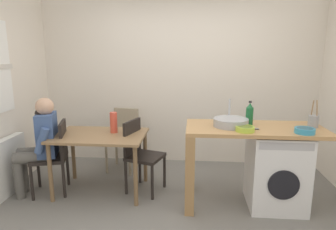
{
  "coord_description": "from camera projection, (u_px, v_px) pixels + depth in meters",
  "views": [
    {
      "loc": [
        0.24,
        -2.85,
        1.72
      ],
      "look_at": [
        -0.05,
        0.45,
        1.02
      ],
      "focal_mm": 31.62,
      "sensor_mm": 36.0,
      "label": 1
    }
  ],
  "objects": [
    {
      "name": "ground_plane",
      "position": [
        169.0,
        217.0,
        3.16
      ],
      "size": [
        5.46,
        5.46,
        0.0
      ],
      "primitive_type": "plane",
      "color": "slate"
    },
    {
      "name": "sink_basin",
      "position": [
        231.0,
        122.0,
        3.26
      ],
      "size": [
        0.38,
        0.38,
        0.09
      ],
      "primitive_type": "cylinder",
      "color": "#9EA0A5",
      "rests_on": "kitchen_counter"
    },
    {
      "name": "mixing_bowl",
      "position": [
        245.0,
        129.0,
        3.06
      ],
      "size": [
        0.2,
        0.2,
        0.05
      ],
      "color": "#A8C63D",
      "rests_on": "kitchen_counter"
    },
    {
      "name": "utensil_crock",
      "position": [
        313.0,
        121.0,
        3.22
      ],
      "size": [
        0.11,
        0.11,
        0.3
      ],
      "color": "gray",
      "rests_on": "kitchen_counter"
    },
    {
      "name": "chair_spare_by_wall",
      "position": [
        124.0,
        135.0,
        4.4
      ],
      "size": [
        0.45,
        0.45,
        0.9
      ],
      "rotation": [
        0.0,
        0.0,
        2.99
      ],
      "color": "gray",
      "rests_on": "ground_plane"
    },
    {
      "name": "washing_machine",
      "position": [
        276.0,
        170.0,
        3.32
      ],
      "size": [
        0.6,
        0.61,
        0.86
      ],
      "color": "white",
      "rests_on": "ground_plane"
    },
    {
      "name": "wall_back",
      "position": [
        179.0,
        77.0,
        4.58
      ],
      "size": [
        4.6,
        0.1,
        2.7
      ],
      "primitive_type": "cube",
      "color": "silver",
      "rests_on": "ground_plane"
    },
    {
      "name": "scissors",
      "position": [
        252.0,
        129.0,
        3.15
      ],
      "size": [
        0.15,
        0.06,
        0.01
      ],
      "color": "#B2B2B7",
      "rests_on": "kitchen_counter"
    },
    {
      "name": "colander",
      "position": [
        305.0,
        130.0,
        2.98
      ],
      "size": [
        0.2,
        0.2,
        0.06
      ],
      "color": "teal",
      "rests_on": "kitchen_counter"
    },
    {
      "name": "bottle_tall_green",
      "position": [
        250.0,
        114.0,
        3.31
      ],
      "size": [
        0.08,
        0.08,
        0.27
      ],
      "color": "#19592D",
      "rests_on": "kitchen_counter"
    },
    {
      "name": "kitchen_counter",
      "position": [
        235.0,
        140.0,
        3.3
      ],
      "size": [
        1.5,
        0.68,
        0.92
      ],
      "color": "tan",
      "rests_on": "ground_plane"
    },
    {
      "name": "radiator",
      "position": [
        4.0,
        169.0,
        3.55
      ],
      "size": [
        0.1,
        0.8,
        0.7
      ],
      "primitive_type": "cube",
      "color": "white",
      "rests_on": "ground_plane"
    },
    {
      "name": "dining_table",
      "position": [
        100.0,
        142.0,
        3.63
      ],
      "size": [
        1.1,
        0.76,
        0.74
      ],
      "color": "olive",
      "rests_on": "ground_plane"
    },
    {
      "name": "tap",
      "position": [
        229.0,
        111.0,
        3.41
      ],
      "size": [
        0.02,
        0.02,
        0.28
      ],
      "primitive_type": "cylinder",
      "color": "#B2B2B7",
      "rests_on": "kitchen_counter"
    },
    {
      "name": "vase",
      "position": [
        114.0,
        122.0,
        3.67
      ],
      "size": [
        0.09,
        0.09,
        0.26
      ],
      "primitive_type": "cylinder",
      "color": "#D84C38",
      "rests_on": "dining_table"
    },
    {
      "name": "chair_opposite",
      "position": [
        140.0,
        152.0,
        3.69
      ],
      "size": [
        0.5,
        0.5,
        0.9
      ],
      "rotation": [
        0.0,
        0.0,
        -1.88
      ],
      "color": "black",
      "rests_on": "ground_plane"
    },
    {
      "name": "seated_person",
      "position": [
        40.0,
        141.0,
        3.57
      ],
      "size": [
        0.55,
        0.54,
        1.2
      ],
      "rotation": [
        0.0,
        0.0,
        1.86
      ],
      "color": "#595651",
      "rests_on": "ground_plane"
    },
    {
      "name": "chair_person_seat",
      "position": [
        55.0,
        153.0,
        3.63
      ],
      "size": [
        0.5,
        0.5,
        0.9
      ],
      "rotation": [
        0.0,
        0.0,
        1.86
      ],
      "color": "black",
      "rests_on": "ground_plane"
    }
  ]
}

